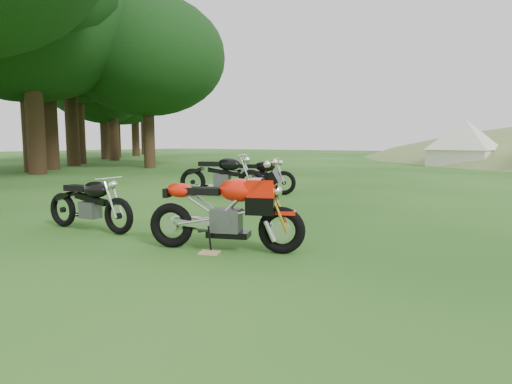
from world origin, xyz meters
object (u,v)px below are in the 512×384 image
Objects in this scene: sport_motorcycle at (225,205)px; vintage_moto_d at (258,175)px; tent_left at (464,142)px; vintage_moto_a at (89,202)px; vintage_moto_b at (221,174)px; plywood_board at (209,253)px.

vintage_moto_d is at bearing 98.13° from sport_motorcycle.
vintage_moto_a is at bearing -85.00° from tent_left.
vintage_moto_a is 21.95m from tent_left.
vintage_moto_b is 1.04m from vintage_moto_d.
vintage_moto_a is at bearing 163.49° from sport_motorcycle.
sport_motorcycle is 5.12m from vintage_moto_b.
vintage_moto_b is (-3.18, 4.19, 0.54)m from plywood_board.
tent_left reaches higher than vintage_moto_d.
vintage_moto_d is 0.62× the size of tent_left.
sport_motorcycle is 0.62× the size of tent_left.
plywood_board is 21.91m from tent_left.
sport_motorcycle reaches higher than vintage_moto_b.
vintage_moto_a is at bearing -96.69° from vintage_moto_b.
sport_motorcycle is 0.59m from plywood_board.
vintage_moto_d is 16.90m from tent_left.
tent_left reaches higher than plywood_board.
sport_motorcycle is 21.67m from tent_left.
vintage_moto_a is 0.55× the size of tent_left.
tent_left is at bearing 63.15° from vintage_moto_b.
sport_motorcycle is 2.40m from vintage_moto_a.
plywood_board is 2.36m from vintage_moto_a.
vintage_moto_b is at bearing 127.13° from plywood_board.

